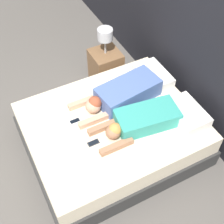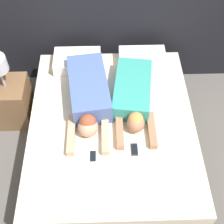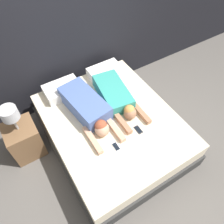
% 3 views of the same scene
% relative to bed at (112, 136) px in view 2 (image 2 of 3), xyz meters
% --- Properties ---
extents(ground_plane, '(12.00, 12.00, 0.00)m').
position_rel_bed_xyz_m(ground_plane, '(0.00, 0.00, -0.26)').
color(ground_plane, '#5B5651').
extents(bed, '(1.71, 2.07, 0.53)m').
position_rel_bed_xyz_m(bed, '(0.00, 0.00, 0.00)').
color(bed, '#2D2D2D').
rests_on(bed, ground_plane).
extents(pillow_head_left, '(0.53, 0.34, 0.15)m').
position_rel_bed_xyz_m(pillow_head_left, '(-0.37, 0.80, 0.34)').
color(pillow_head_left, white).
rests_on(pillow_head_left, bed).
extents(pillow_head_right, '(0.53, 0.34, 0.15)m').
position_rel_bed_xyz_m(pillow_head_right, '(0.37, 0.80, 0.34)').
color(pillow_head_right, white).
rests_on(pillow_head_right, bed).
extents(person_left, '(0.48, 1.15, 0.24)m').
position_rel_bed_xyz_m(person_left, '(-0.23, 0.26, 0.38)').
color(person_left, '#4C66A5').
rests_on(person_left, bed).
extents(person_right, '(0.46, 1.07, 0.20)m').
position_rel_bed_xyz_m(person_right, '(0.22, 0.25, 0.36)').
color(person_right, teal).
rests_on(person_right, bed).
extents(cell_phone_left, '(0.06, 0.13, 0.01)m').
position_rel_bed_xyz_m(cell_phone_left, '(-0.19, -0.40, 0.28)').
color(cell_phone_left, silver).
rests_on(cell_phone_left, bed).
extents(cell_phone_right, '(0.06, 0.13, 0.01)m').
position_rel_bed_xyz_m(cell_phone_right, '(0.20, -0.34, 0.28)').
color(cell_phone_right, '#2D2D33').
rests_on(cell_phone_right, bed).
extents(nightstand, '(0.42, 0.42, 0.96)m').
position_rel_bed_xyz_m(nightstand, '(-1.15, 0.49, 0.06)').
color(nightstand, brown).
rests_on(nightstand, ground_plane).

